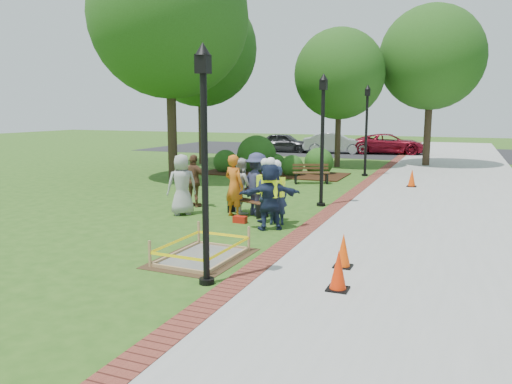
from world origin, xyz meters
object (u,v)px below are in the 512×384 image
at_px(cone_front, 338,271).
at_px(lamp_near, 204,148).
at_px(wet_concrete_pad, 202,248).
at_px(bench_near, 248,207).
at_px(hivis_worker_a, 271,194).
at_px(hivis_worker_c, 265,190).
at_px(hivis_worker_b, 276,193).

relative_size(cone_front, lamp_near, 0.17).
distance_m(wet_concrete_pad, bench_near, 4.55).
bearing_deg(lamp_near, hivis_worker_a, 95.17).
relative_size(wet_concrete_pad, hivis_worker_a, 1.23).
bearing_deg(wet_concrete_pad, bench_near, 100.88).
xyz_separation_m(cone_front, lamp_near, (-2.30, -0.55, 2.12)).
distance_m(hivis_worker_a, hivis_worker_c, 0.91).
bearing_deg(lamp_near, hivis_worker_b, 95.12).
bearing_deg(hivis_worker_c, hivis_worker_b, -25.65).
bearing_deg(hivis_worker_b, wet_concrete_pad, -96.05).
height_order(wet_concrete_pad, hivis_worker_c, hivis_worker_c).
relative_size(hivis_worker_b, hivis_worker_c, 0.99).
bearing_deg(hivis_worker_c, lamp_near, -80.58).
bearing_deg(wet_concrete_pad, cone_front, -14.34).
distance_m(cone_front, hivis_worker_c, 5.57).
distance_m(wet_concrete_pad, hivis_worker_c, 3.83).
relative_size(hivis_worker_a, hivis_worker_b, 1.07).
bearing_deg(hivis_worker_b, hivis_worker_c, 154.35).
relative_size(wet_concrete_pad, lamp_near, 0.55).
height_order(bench_near, hivis_worker_c, hivis_worker_c).
xyz_separation_m(bench_near, hivis_worker_c, (0.83, -0.70, 0.66)).
distance_m(wet_concrete_pad, hivis_worker_b, 3.65).
bearing_deg(hivis_worker_b, hivis_worker_a, -85.26).
height_order(bench_near, cone_front, bench_near).
bearing_deg(hivis_worker_a, wet_concrete_pad, -98.15).
bearing_deg(hivis_worker_c, cone_front, -55.43).
height_order(wet_concrete_pad, lamp_near, lamp_near).
bearing_deg(bench_near, lamp_near, -73.91).
height_order(cone_front, lamp_near, lamp_near).
bearing_deg(hivis_worker_a, hivis_worker_c, 120.23).
relative_size(cone_front, hivis_worker_a, 0.38).
xyz_separation_m(bench_near, hivis_worker_b, (1.24, -0.90, 0.65)).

